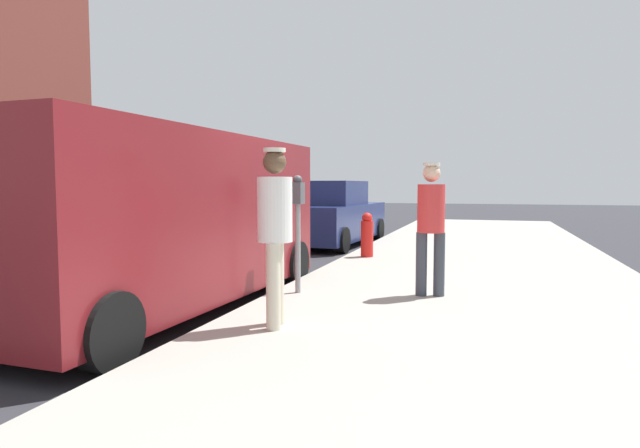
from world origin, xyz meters
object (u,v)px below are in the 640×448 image
Objects in this scene: parking_meter_near at (298,213)px; parked_sedan_ahead at (330,216)px; pedestrian_in_red at (431,220)px; pedestrian_in_white at (275,225)px; fire_hydrant at (367,235)px; parked_van at (161,217)px.

parking_meter_near is 7.03m from parked_sedan_ahead.
pedestrian_in_red reaches higher than parking_meter_near.
pedestrian_in_white is 2.36m from pedestrian_in_red.
pedestrian_in_white is 1.05× the size of pedestrian_in_red.
parking_meter_near is 1.69m from pedestrian_in_red.
pedestrian_in_white reaches higher than pedestrian_in_red.
pedestrian_in_red is 7.29m from parked_sedan_ahead.
pedestrian_in_white reaches higher than parked_sedan_ahead.
parking_meter_near is at bearing -77.09° from parked_sedan_ahead.
parked_sedan_ahead is (-1.92, 8.50, -0.41)m from pedestrian_in_white.
pedestrian_in_white is at bearing -77.86° from parking_meter_near.
pedestrian_in_white is 2.03× the size of fire_hydrant.
parked_van is 7.64m from parked_sedan_ahead.
parking_meter_near is at bearing 27.69° from parked_van.
parked_sedan_ahead is at bearing 90.51° from parked_van.
pedestrian_in_red is (1.66, 0.31, -0.08)m from parking_meter_near.
parking_meter_near reaches higher than fire_hydrant.
pedestrian_in_white is 0.33× the size of parked_van.
parked_van is at bearing -152.31° from parking_meter_near.
parked_sedan_ahead is at bearing 118.11° from fire_hydrant.
fire_hydrant is at bearing 70.46° from parked_van.
parked_sedan_ahead is at bearing 102.91° from parking_meter_near.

